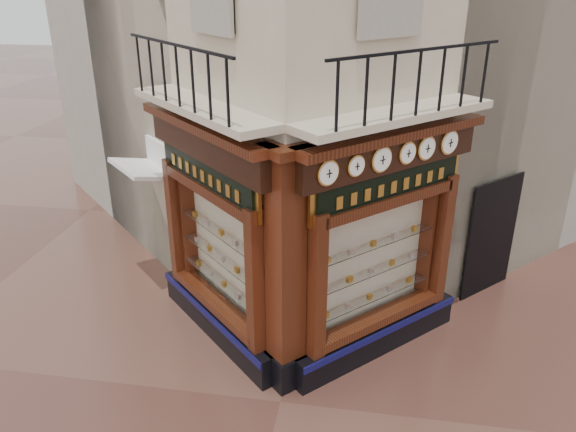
% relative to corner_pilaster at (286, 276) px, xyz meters
% --- Properties ---
extents(ground, '(80.00, 80.00, 0.00)m').
position_rel_corner_pilaster_xyz_m(ground, '(0.00, -0.50, -1.95)').
color(ground, '#512E26').
rests_on(ground, ground).
extents(shopfront_left, '(2.86, 2.86, 3.98)m').
position_rel_corner_pilaster_xyz_m(shopfront_left, '(-1.41, 1.07, 0.03)').
color(shopfront_left, black).
rests_on(shopfront_left, ground).
extents(shopfront_right, '(2.86, 2.86, 3.98)m').
position_rel_corner_pilaster_xyz_m(shopfront_right, '(1.41, 1.07, 0.03)').
color(shopfront_right, black).
rests_on(shopfront_right, ground).
extents(corner_pilaster, '(0.85, 0.85, 3.98)m').
position_rel_corner_pilaster_xyz_m(corner_pilaster, '(0.00, 0.00, 0.00)').
color(corner_pilaster, black).
rests_on(corner_pilaster, ground).
extents(balcony, '(5.94, 2.97, 1.03)m').
position_rel_corner_pilaster_xyz_m(balcony, '(0.00, 0.99, 2.27)').
color(balcony, beige).
rests_on(balcony, ground).
extents(clock_a, '(0.30, 0.30, 0.37)m').
position_rel_corner_pilaster_xyz_m(clock_a, '(0.58, -0.02, 1.67)').
color(clock_a, gold).
rests_on(clock_a, ground).
extents(clock_b, '(0.26, 0.26, 0.32)m').
position_rel_corner_pilaster_xyz_m(clock_b, '(0.94, 0.34, 1.67)').
color(clock_b, gold).
rests_on(clock_b, ground).
extents(clock_c, '(0.32, 0.32, 0.40)m').
position_rel_corner_pilaster_xyz_m(clock_c, '(1.29, 0.69, 1.67)').
color(clock_c, gold).
rests_on(clock_c, ground).
extents(clock_d, '(0.29, 0.29, 0.35)m').
position_rel_corner_pilaster_xyz_m(clock_d, '(1.67, 1.06, 1.67)').
color(clock_d, gold).
rests_on(clock_d, ground).
extents(clock_e, '(0.31, 0.31, 0.39)m').
position_rel_corner_pilaster_xyz_m(clock_e, '(1.97, 1.36, 1.67)').
color(clock_e, gold).
rests_on(clock_e, ground).
extents(clock_f, '(0.32, 0.32, 0.40)m').
position_rel_corner_pilaster_xyz_m(clock_f, '(2.34, 1.74, 1.67)').
color(clock_f, gold).
rests_on(clock_f, ground).
extents(awning, '(1.58, 1.58, 0.26)m').
position_rel_corner_pilaster_xyz_m(awning, '(-3.28, 2.57, -1.95)').
color(awning, white).
rests_on(awning, ground).
extents(signboard_left, '(2.25, 2.25, 0.60)m').
position_rel_corner_pilaster_xyz_m(signboard_left, '(-1.46, 1.01, 1.15)').
color(signboard_left, gold).
rests_on(signboard_left, ground).
extents(signboard_right, '(2.26, 2.26, 0.60)m').
position_rel_corner_pilaster_xyz_m(signboard_right, '(1.46, 1.01, 1.15)').
color(signboard_right, gold).
rests_on(signboard_right, ground).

